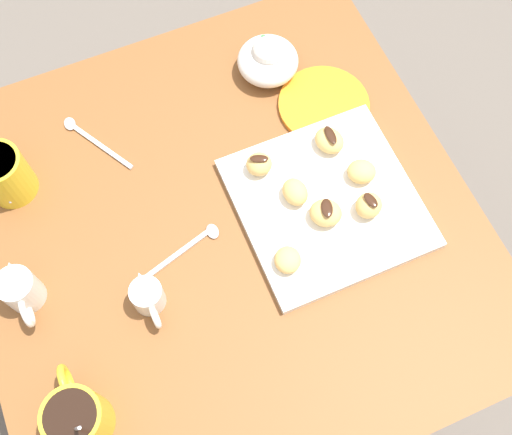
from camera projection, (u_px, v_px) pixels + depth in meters
ground_plane at (236, 328)px, 1.73m from camera, size 8.00×8.00×0.00m
dining_table at (228, 256)px, 1.20m from camera, size 0.86×0.84×0.72m
pastry_plate_square at (327, 203)px, 1.08m from camera, size 0.30×0.30×0.02m
coffee_mug_yellow_left at (77, 418)px, 0.90m from camera, size 0.13×0.09×0.15m
coffee_mug_yellow_right at (4, 172)px, 1.06m from camera, size 0.13×0.08×0.15m
cream_pitcher_white at (20, 290)px, 0.99m from camera, size 0.10×0.06×0.07m
ice_cream_bowl at (268, 59)px, 1.17m from camera, size 0.11×0.11×0.08m
chocolate_sauce_pitcher at (148, 296)px, 0.99m from camera, size 0.09×0.05×0.06m
saucer_orange_left at (324, 105)px, 1.17m from camera, size 0.17×0.17×0.01m
loose_spoon_near_saucer at (189, 246)px, 1.06m from camera, size 0.06×0.16×0.01m
loose_spoon_by_plate at (89, 138)px, 1.14m from camera, size 0.15×0.09×0.01m
beignet_0 at (329, 140)px, 1.10m from camera, size 0.07×0.06×0.03m
chocolate_drizzle_0 at (331, 135)px, 1.09m from camera, size 0.04×0.02×0.00m
beignet_1 at (296, 194)px, 1.06m from camera, size 0.05×0.04×0.04m
beignet_2 at (259, 164)px, 1.08m from camera, size 0.04×0.05×0.04m
chocolate_drizzle_2 at (259, 159)px, 1.07m from camera, size 0.03×0.03×0.00m
beignet_3 at (326, 213)px, 1.05m from camera, size 0.07×0.07×0.04m
chocolate_drizzle_3 at (327, 208)px, 1.03m from camera, size 0.04×0.03×0.00m
beignet_4 at (288, 260)px, 1.02m from camera, size 0.06×0.06×0.03m
beignet_5 at (369, 205)px, 1.05m from camera, size 0.06×0.06×0.04m
chocolate_drizzle_5 at (371, 200)px, 1.03m from camera, size 0.03×0.02×0.00m
beignet_6 at (362, 172)px, 1.08m from camera, size 0.06×0.06×0.03m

